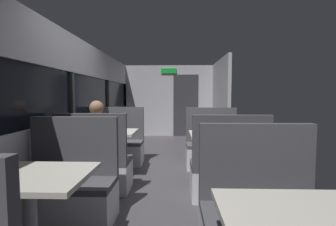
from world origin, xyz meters
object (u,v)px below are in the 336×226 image
object	(u,v)px
bench_front_aisle_facing_entry	(261,223)
coffee_cup_secondary	(212,131)
dining_table_rear_aisle	(219,140)
seated_passenger	(97,152)
bench_mid_window_facing_end	(95,168)
coffee_cup_primary	(109,127)
bench_rear_aisle_facing_end	(228,174)
bench_rear_aisle_facing_entry	(212,150)
dining_table_near_window	(29,187)
bench_near_window_facing_entry	(70,191)
dining_table_mid_window	(109,137)
bench_mid_window_facing_entry	(118,147)

from	to	relation	value
bench_front_aisle_facing_entry	coffee_cup_secondary	bearing A→B (deg)	93.71
dining_table_rear_aisle	seated_passenger	bearing A→B (deg)	-166.58
bench_mid_window_facing_end	coffee_cup_primary	world-z (taller)	bench_mid_window_facing_end
coffee_cup_secondary	bench_mid_window_facing_end	bearing A→B (deg)	-165.05
bench_rear_aisle_facing_end	bench_rear_aisle_facing_entry	xyz separation A→B (m)	(0.00, 1.40, 0.00)
dining_table_rear_aisle	bench_rear_aisle_facing_entry	size ratio (longest dim) A/B	0.82
dining_table_near_window	bench_near_window_facing_entry	world-z (taller)	bench_near_window_facing_entry
dining_table_mid_window	bench_rear_aisle_facing_end	bearing A→B (deg)	-26.68
dining_table_mid_window	dining_table_rear_aisle	xyz separation A→B (m)	(1.79, -0.20, 0.00)
bench_mid_window_facing_end	seated_passenger	size ratio (longest dim) A/B	0.87
dining_table_rear_aisle	seated_passenger	size ratio (longest dim) A/B	0.71
seated_passenger	coffee_cup_primary	xyz separation A→B (m)	(-0.03, 0.80, 0.25)
dining_table_near_window	dining_table_mid_window	size ratio (longest dim) A/B	1.00
dining_table_mid_window	seated_passenger	size ratio (longest dim) A/B	0.71
bench_mid_window_facing_end	bench_mid_window_facing_entry	xyz separation A→B (m)	(0.00, 1.40, 0.00)
bench_mid_window_facing_entry	bench_rear_aisle_facing_end	bearing A→B (deg)	-41.77
bench_mid_window_facing_end	dining_table_mid_window	bearing A→B (deg)	90.00
dining_table_mid_window	dining_table_rear_aisle	distance (m)	1.80
bench_mid_window_facing_end	seated_passenger	distance (m)	0.22
bench_rear_aisle_facing_end	coffee_cup_primary	bearing A→B (deg)	149.56
bench_mid_window_facing_end	coffee_cup_primary	size ratio (longest dim) A/B	12.22
bench_mid_window_facing_end	dining_table_near_window	bearing A→B (deg)	-90.00
bench_mid_window_facing_end	dining_table_rear_aisle	distance (m)	1.88
dining_table_near_window	bench_near_window_facing_entry	bearing A→B (deg)	90.00
coffee_cup_primary	coffee_cup_secondary	bearing A→B (deg)	-14.00
coffee_cup_primary	bench_front_aisle_facing_entry	bearing A→B (deg)	-51.71
bench_near_window_facing_entry	bench_mid_window_facing_end	world-z (taller)	same
bench_near_window_facing_entry	bench_mid_window_facing_end	size ratio (longest dim) A/B	1.00
coffee_cup_secondary	dining_table_rear_aisle	bearing A→B (deg)	23.85
bench_rear_aisle_facing_end	coffee_cup_secondary	size ratio (longest dim) A/B	12.22
coffee_cup_secondary	bench_rear_aisle_facing_entry	bearing A→B (deg)	80.81
bench_mid_window_facing_entry	seated_passenger	distance (m)	1.34
coffee_cup_secondary	seated_passenger	bearing A→B (deg)	-167.39
seated_passenger	coffee_cup_primary	bearing A→B (deg)	92.00
bench_mid_window_facing_end	bench_mid_window_facing_entry	world-z (taller)	same
coffee_cup_primary	bench_mid_window_facing_end	bearing A→B (deg)	-88.17
bench_near_window_facing_entry	seated_passenger	world-z (taller)	seated_passenger
bench_near_window_facing_entry	bench_front_aisle_facing_entry	size ratio (longest dim) A/B	1.00
dining_table_near_window	coffee_cup_secondary	size ratio (longest dim) A/B	10.00
dining_table_rear_aisle	coffee_cup_primary	size ratio (longest dim) A/B	10.00
dining_table_near_window	bench_front_aisle_facing_entry	distance (m)	1.82
bench_near_window_facing_entry	bench_rear_aisle_facing_end	size ratio (longest dim) A/B	1.00
bench_near_window_facing_entry	bench_rear_aisle_facing_entry	size ratio (longest dim) A/B	1.00
bench_mid_window_facing_entry	bench_rear_aisle_facing_entry	distance (m)	1.80
bench_near_window_facing_entry	bench_rear_aisle_facing_entry	bearing A→B (deg)	48.64
bench_mid_window_facing_end	bench_rear_aisle_facing_entry	world-z (taller)	same
bench_rear_aisle_facing_end	coffee_cup_secondary	bearing A→B (deg)	100.70
dining_table_rear_aisle	bench_rear_aisle_facing_entry	distance (m)	0.77
bench_front_aisle_facing_entry	bench_rear_aisle_facing_entry	size ratio (longest dim) A/B	1.00
bench_rear_aisle_facing_end	seated_passenger	bearing A→B (deg)	171.35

